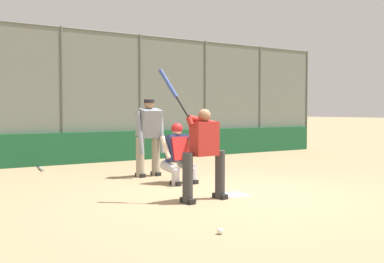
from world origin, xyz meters
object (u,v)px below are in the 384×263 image
batter_at_plate (203,151)px  baseball_loose (220,231)px  spare_bat_near_backstop (174,161)px  umpire_home (149,135)px  spare_bat_third_base_side (41,169)px  catcher_behind_plate (179,152)px

batter_at_plate → baseball_loose: size_ratio=28.37×
batter_at_plate → spare_bat_near_backstop: size_ratio=3.22×
umpire_home → baseball_loose: size_ratio=22.83×
spare_bat_third_base_side → umpire_home: bearing=41.7°
umpire_home → spare_bat_near_backstop: 2.86m
spare_bat_near_backstop → batter_at_plate: bearing=104.7°
baseball_loose → batter_at_plate: bearing=-118.1°
umpire_home → baseball_loose: 4.84m
catcher_behind_plate → umpire_home: 1.19m
catcher_behind_plate → umpire_home: (0.08, -1.15, 0.29)m
batter_at_plate → baseball_loose: (0.91, 1.71, -0.76)m
catcher_behind_plate → baseball_loose: bearing=62.4°
batter_at_plate → spare_bat_third_base_side: 5.41m
batter_at_plate → spare_bat_third_base_side: batter_at_plate is taller
baseball_loose → spare_bat_third_base_side: bearing=-87.2°
umpire_home → batter_at_plate: bearing=76.2°
umpire_home → spare_bat_third_base_side: size_ratio=1.83×
spare_bat_third_base_side → baseball_loose: 6.92m
batter_at_plate → spare_bat_third_base_side: bearing=-80.9°
spare_bat_near_backstop → baseball_loose: bearing=103.9°
umpire_home → baseball_loose: umpire_home is taller
baseball_loose → catcher_behind_plate: bearing=-113.5°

